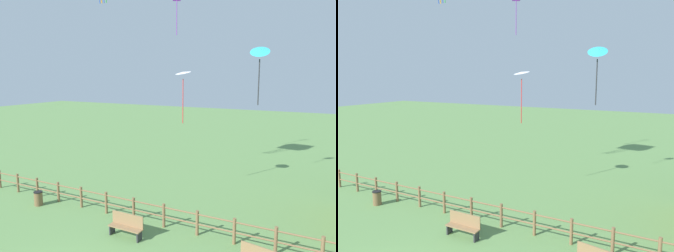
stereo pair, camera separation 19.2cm
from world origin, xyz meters
TOP-DOWN VIEW (x-y plane):
  - wooden_fence at (-0.00, 6.28)m, footprint 21.65×0.14m
  - park_bench_near_fence at (-0.19, 4.74)m, footprint 1.59×0.42m
  - trash_bin at (-6.38, 5.42)m, footprint 0.48×0.48m
  - kite_purple_streamer at (-3.30, 15.98)m, footprint 0.68×0.59m
  - kite_white_delta at (-0.34, 10.79)m, footprint 1.24×1.24m
  - kite_cyan_delta at (4.48, 8.11)m, footprint 0.93×0.84m

SIDE VIEW (x-z plane):
  - trash_bin at x=-6.38m, z-range 0.00..0.77m
  - park_bench_near_fence at x=-0.19m, z-range 0.02..1.03m
  - wooden_fence at x=0.00m, z-range 0.07..1.19m
  - kite_white_delta at x=-0.34m, z-range 5.41..8.45m
  - kite_cyan_delta at x=4.48m, z-range 6.54..9.09m
  - kite_purple_streamer at x=-3.30m, z-range 10.44..13.60m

